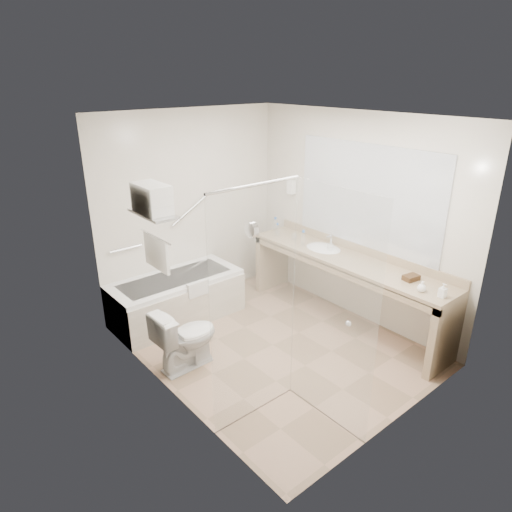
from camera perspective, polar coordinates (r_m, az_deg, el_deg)
floor at (r=5.29m, az=2.13°, el=-11.04°), size 3.20×3.20×0.00m
ceiling at (r=4.46m, az=2.59°, el=17.04°), size 2.60×3.20×0.10m
wall_back at (r=5.95m, az=-8.11°, el=5.82°), size 2.60×0.10×2.50m
wall_front at (r=3.80m, az=18.79°, el=-4.71°), size 2.60×0.10×2.50m
wall_left at (r=4.03m, az=-11.51°, el=-2.35°), size 0.10×3.20×2.50m
wall_right at (r=5.64m, az=12.21°, el=4.65°), size 0.10×3.20×2.50m
bathtub at (r=5.78m, az=-9.86°, el=-5.19°), size 1.60×0.73×0.59m
grab_bar_short at (r=5.59m, az=-15.95°, el=0.89°), size 0.40×0.03×0.03m
grab_bar_long at (r=5.89m, az=-8.31°, el=5.65°), size 0.53×0.03×0.33m
shower_enclosure at (r=3.80m, az=4.61°, el=-6.67°), size 0.96×0.91×2.11m
towel_shelf at (r=4.21m, az=-12.81°, el=5.90°), size 0.24×0.55×0.81m
vanity_counter at (r=5.56m, az=11.14°, el=-2.23°), size 0.55×2.70×0.95m
sink at (r=5.75m, az=8.41°, el=0.71°), size 0.40×0.52×0.14m
faucet at (r=5.82m, az=9.42°, el=2.05°), size 0.03×0.03×0.14m
mirror at (r=5.47m, az=13.62°, el=7.25°), size 0.02×2.00×1.20m
hairdryer_unit at (r=6.23m, az=4.44°, el=8.60°), size 0.08×0.10×0.18m
toilet at (r=4.84m, az=-8.75°, el=-10.06°), size 0.70×0.41×0.67m
amenity_basket at (r=5.07m, az=18.82°, el=-2.57°), size 0.18×0.14×0.06m
soap_bottle_a at (r=4.79m, az=22.25°, el=-4.43°), size 0.07×0.14×0.07m
soap_bottle_b at (r=4.84m, az=20.01°, el=-3.72°), size 0.09×0.12×0.09m
water_bottle_left at (r=6.08m, az=2.70°, el=3.25°), size 0.06×0.06×0.18m
water_bottle_mid at (r=5.77m, az=5.92°, el=2.20°), size 0.06×0.06×0.20m
water_bottle_right at (r=6.24m, az=2.43°, el=3.88°), size 0.06×0.06×0.21m
drinking_glass_near at (r=5.96m, az=4.83°, el=2.41°), size 0.08×0.08×0.09m
drinking_glass_far at (r=5.62m, az=9.25°, el=1.02°), size 0.09×0.09×0.10m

